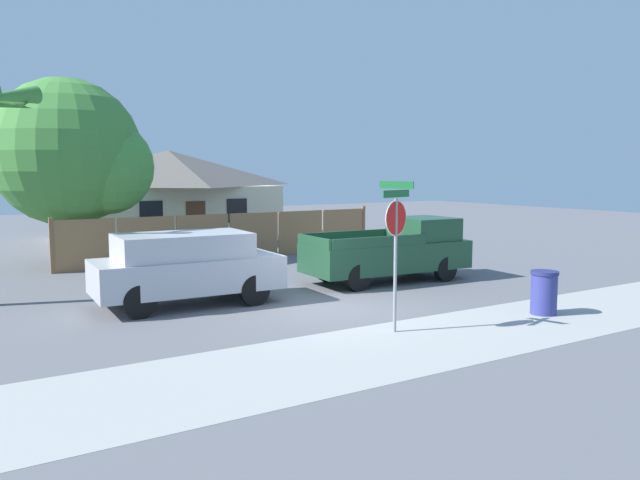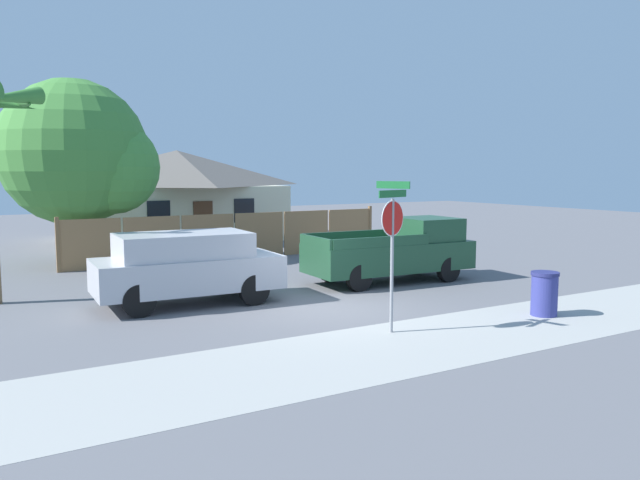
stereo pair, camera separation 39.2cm
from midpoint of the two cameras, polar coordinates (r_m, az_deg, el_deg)
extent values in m
plane|color=slate|center=(15.43, 1.37, -6.20)|extent=(80.00, 80.00, 0.00)
cube|color=#A3A39E|center=(12.60, 10.16, -9.15)|extent=(36.00, 3.20, 0.01)
cube|color=#997047|center=(22.36, -19.74, -0.39)|extent=(2.00, 0.06, 1.74)
cube|color=#997047|center=(22.84, -14.60, -0.09)|extent=(2.00, 0.06, 1.74)
cube|color=#997047|center=(23.49, -9.70, 0.20)|extent=(2.00, 0.06, 1.74)
cube|color=#997047|center=(24.30, -5.09, 0.47)|extent=(2.00, 0.06, 1.74)
cube|color=#997047|center=(25.26, -0.82, 0.72)|extent=(2.00, 0.06, 1.74)
cube|color=#997047|center=(26.35, 3.13, 0.94)|extent=(2.00, 0.06, 1.74)
cube|color=brown|center=(22.19, -22.39, -0.42)|extent=(0.12, 0.12, 1.84)
cube|color=brown|center=(26.94, 4.98, 1.15)|extent=(0.12, 0.12, 1.84)
cube|color=beige|center=(31.75, -12.51, 2.52)|extent=(8.88, 7.17, 2.62)
pyramid|color=#5B5651|center=(31.69, -12.60, 6.45)|extent=(9.59, 7.75, 1.73)
cube|color=black|center=(27.71, -14.13, 2.38)|extent=(1.00, 0.04, 1.10)
cube|color=black|center=(29.09, -6.56, 2.71)|extent=(1.00, 0.04, 1.10)
cube|color=brown|center=(28.37, -10.23, 1.50)|extent=(0.90, 0.04, 2.00)
cylinder|color=brown|center=(23.94, -20.91, 0.37)|extent=(0.40, 0.40, 2.06)
sphere|color=#428438|center=(23.83, -21.19, 7.48)|extent=(5.16, 5.16, 5.16)
sphere|color=#478F3C|center=(23.41, -18.06, 6.36)|extent=(3.36, 3.36, 3.36)
cone|color=#387A33|center=(17.61, -24.66, 11.41)|extent=(0.44, 1.75, 0.70)
cone|color=#387A33|center=(18.38, -26.41, 11.09)|extent=(1.74, 1.26, 0.70)
cone|color=#387A33|center=(16.76, -25.99, 11.63)|extent=(1.74, 1.26, 0.70)
cube|color=#B7B7BC|center=(15.98, -11.26, -3.01)|extent=(4.65, 2.18, 0.83)
cube|color=#B7B7BC|center=(15.85, -11.71, -0.47)|extent=(3.28, 1.96, 0.61)
cube|color=black|center=(16.33, -6.59, -0.18)|extent=(0.14, 1.73, 0.52)
cylinder|color=black|center=(17.30, -7.56, -3.56)|extent=(0.78, 0.22, 0.78)
cylinder|color=black|center=(15.70, -5.34, -4.55)|extent=(0.78, 0.22, 0.78)
cylinder|color=black|center=(16.56, -16.81, -4.23)|extent=(0.78, 0.22, 0.78)
cylinder|color=black|center=(14.88, -15.51, -5.37)|extent=(0.78, 0.22, 0.78)
cube|color=#1E472D|center=(18.96, 6.93, -1.47)|extent=(5.19, 2.17, 0.85)
cube|color=#1E472D|center=(19.70, 10.31, 1.02)|extent=(1.71, 1.86, 0.69)
cube|color=#1E472D|center=(19.19, 3.26, 0.38)|extent=(3.20, 0.23, 0.30)
cube|color=#1E472D|center=(17.65, 6.34, -0.17)|extent=(3.20, 0.23, 0.30)
cube|color=#1E472D|center=(17.59, 0.21, -0.16)|extent=(0.17, 1.84, 0.30)
cylinder|color=black|center=(20.62, 9.17, -2.01)|extent=(0.76, 0.22, 0.76)
cylinder|color=black|center=(19.29, 12.24, -2.65)|extent=(0.76, 0.22, 0.76)
cylinder|color=black|center=(18.91, 1.48, -2.69)|extent=(0.76, 0.22, 0.76)
cylinder|color=black|center=(17.45, 4.24, -3.46)|extent=(0.76, 0.22, 0.76)
cylinder|color=gray|center=(12.95, 7.45, -2.40)|extent=(0.07, 0.07, 2.79)
cylinder|color=red|center=(12.84, 7.52, 1.98)|extent=(0.67, 0.23, 0.70)
cylinder|color=white|center=(12.84, 7.52, 1.98)|extent=(0.71, 0.23, 0.74)
cube|color=#19602D|center=(12.81, 7.55, 4.21)|extent=(0.89, 0.29, 0.15)
cube|color=#19602D|center=(12.81, 7.56, 5.02)|extent=(0.26, 0.80, 0.15)
cylinder|color=navy|center=(15.48, 20.51, -4.77)|extent=(0.60, 0.60, 0.95)
cylinder|color=navy|center=(15.39, 20.58, -2.90)|extent=(0.64, 0.64, 0.08)
camera|label=1|loc=(0.20, -89.29, 0.08)|focal=35.00mm
camera|label=2|loc=(0.20, 90.71, -0.08)|focal=35.00mm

